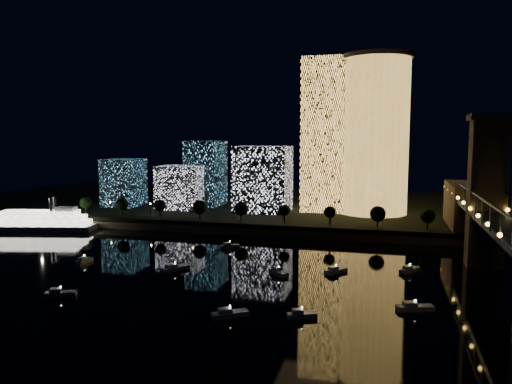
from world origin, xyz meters
TOP-DOWN VIEW (x-y plane):
  - ground at (0.00, 0.00)m, footprint 520.00×520.00m
  - far_bank at (0.00, 160.00)m, footprint 420.00×160.00m
  - seawall at (0.00, 82.00)m, footprint 420.00×6.00m
  - tower_cylindrical at (26.99, 126.69)m, footprint 34.00×34.00m
  - tower_rectangular at (3.13, 131.71)m, footprint 24.15×24.15m
  - midrise_blocks at (-59.83, 123.48)m, footprint 101.65×37.31m
  - riverboat at (-122.22, 66.76)m, footprint 53.21×22.11m
  - motorboats at (-4.30, 12.94)m, footprint 112.71×77.82m
  - esplanade_trees at (-29.24, 88.00)m, footprint 165.89×6.69m
  - street_lamps at (-34.00, 94.00)m, footprint 132.70×0.70m

SIDE VIEW (x-z plane):
  - ground at x=0.00m, z-range 0.00..0.00m
  - motorboats at x=-4.30m, z-range -0.58..2.20m
  - seawall at x=0.00m, z-range 0.00..3.00m
  - far_bank at x=0.00m, z-range 0.00..5.00m
  - riverboat at x=-122.22m, z-range -3.83..11.90m
  - street_lamps at x=-34.00m, z-range 6.20..11.85m
  - esplanade_trees at x=-29.24m, z-range 6.05..14.89m
  - midrise_blocks at x=-59.83m, z-range 2.45..38.03m
  - tower_rectangular at x=3.13m, z-range 5.00..81.85m
  - tower_cylindrical at x=26.99m, z-range 5.13..82.11m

